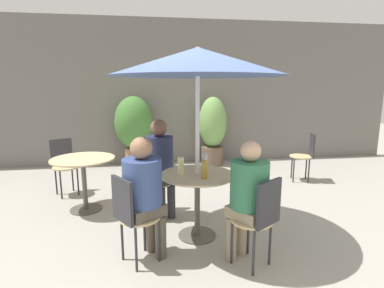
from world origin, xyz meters
TOP-DOWN VIEW (x-y plane):
  - ground_plane at (0.00, 0.00)m, footprint 20.00×20.00m
  - storefront_wall at (0.00, 3.55)m, footprint 10.00×0.06m
  - cafe_table_near at (0.05, 0.19)m, footprint 0.79×0.79m
  - cafe_table_far at (-1.32, 1.11)m, footprint 0.81×0.81m
  - bistro_chair_0 at (-0.40, 0.87)m, footprint 0.43×0.43m
  - bistro_chair_1 at (-0.62, -0.26)m, footprint 0.43×0.43m
  - bistro_chair_2 at (0.50, -0.48)m, footprint 0.43×0.43m
  - bistro_chair_3 at (2.23, 1.87)m, footprint 0.42×0.40m
  - bistro_chair_4 at (-1.75, 1.81)m, footprint 0.42×0.43m
  - seated_person_0 at (-0.32, 0.75)m, footprint 0.42×0.43m
  - seated_person_1 at (-0.51, -0.18)m, footprint 0.45×0.44m
  - seated_person_2 at (0.42, -0.37)m, footprint 0.43×0.44m
  - beer_glass_0 at (0.10, 0.02)m, footprint 0.06×0.06m
  - beer_glass_1 at (0.15, 0.33)m, footprint 0.06×0.06m
  - beer_glass_2 at (-0.13, 0.20)m, footprint 0.07×0.07m
  - potted_plant_0 at (-0.75, 3.19)m, footprint 0.75×0.75m
  - potted_plant_1 at (0.87, 3.25)m, footprint 0.58×0.58m
  - umbrella at (0.05, 0.19)m, footprint 1.78×1.78m

SIDE VIEW (x-z plane):
  - ground_plane at x=0.00m, z-range 0.00..0.00m
  - bistro_chair_0 at x=-0.40m, z-range 0.09..0.94m
  - bistro_chair_1 at x=-0.62m, z-range 0.09..0.94m
  - bistro_chair_2 at x=0.50m, z-range 0.09..0.94m
  - bistro_chair_3 at x=2.23m, z-range 0.09..0.94m
  - bistro_chair_4 at x=-1.75m, z-range 0.09..0.94m
  - cafe_table_near at x=0.05m, z-range 0.19..0.91m
  - cafe_table_far at x=-1.32m, z-range 0.20..0.91m
  - seated_person_2 at x=0.42m, z-range 0.11..1.27m
  - seated_person_1 at x=-0.51m, z-range 0.11..1.29m
  - seated_person_0 at x=-0.32m, z-range 0.11..1.35m
  - potted_plant_1 at x=0.87m, z-range 0.06..1.48m
  - beer_glass_2 at x=-0.13m, z-range 0.71..0.90m
  - beer_glass_1 at x=0.15m, z-range 0.71..0.90m
  - beer_glass_0 at x=0.10m, z-range 0.71..0.90m
  - potted_plant_0 at x=-0.75m, z-range 0.14..1.59m
  - storefront_wall at x=0.00m, z-range 0.00..3.00m
  - umbrella at x=0.05m, z-range 0.86..2.87m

